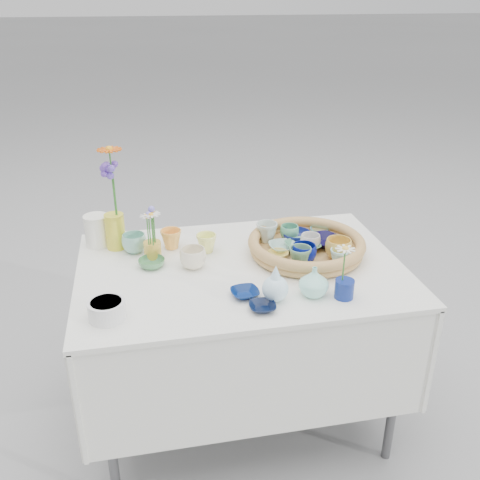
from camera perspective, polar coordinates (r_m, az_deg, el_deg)
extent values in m
plane|color=gray|center=(2.54, 0.09, -18.26)|extent=(80.00, 80.00, 0.00)
imported|color=navy|center=(2.27, 6.03, 0.42)|extent=(0.15, 0.15, 0.04)
imported|color=black|center=(2.24, 8.95, -0.10)|extent=(0.17, 0.17, 0.03)
imported|color=gold|center=(2.13, 10.44, -0.94)|extent=(0.13, 0.13, 0.08)
imported|color=#4F9067|center=(2.18, 6.69, -0.72)|extent=(0.16, 0.16, 0.03)
imported|color=#528164|center=(2.05, 6.43, -1.82)|extent=(0.11, 0.11, 0.08)
imported|color=#96BEAE|center=(2.18, 4.59, -0.74)|extent=(0.12, 0.12, 0.03)
imported|color=#B3C7BC|center=(2.24, 2.88, 0.83)|extent=(0.10, 0.10, 0.08)
imported|color=silver|center=(2.19, 7.51, -0.22)|extent=(0.10, 0.10, 0.07)
imported|color=#6BBBD0|center=(2.35, 8.42, 1.01)|extent=(0.08, 0.08, 0.02)
imported|color=navy|center=(2.08, 6.83, -1.46)|extent=(0.12, 0.12, 0.08)
imported|color=#EBCB62|center=(2.11, 4.07, -1.62)|extent=(0.10, 0.10, 0.03)
imported|color=#A9E4E0|center=(2.08, 10.55, -1.84)|extent=(0.07, 0.07, 0.07)
imported|color=#59AA7E|center=(2.26, 5.29, 0.80)|extent=(0.10, 0.10, 0.06)
imported|color=#F8AA44|center=(2.24, -7.36, 0.10)|extent=(0.11, 0.11, 0.08)
imported|color=#F8FC7E|center=(2.19, -3.60, -0.33)|extent=(0.11, 0.11, 0.08)
imported|color=#4C8B55|center=(2.11, -9.40, -2.45)|extent=(0.11, 0.11, 0.03)
imported|color=beige|center=(2.07, -5.05, -1.94)|extent=(0.12, 0.12, 0.08)
imported|color=navy|center=(1.89, 0.53, -5.68)|extent=(0.11, 0.11, 0.02)
imported|color=#84C4B0|center=(2.23, -11.21, -0.34)|extent=(0.11, 0.11, 0.08)
imported|color=black|center=(1.81, 2.41, -7.16)|extent=(0.10, 0.10, 0.02)
imported|color=#9BEAD7|center=(1.89, 7.89, -4.41)|extent=(0.11, 0.11, 0.11)
cylinder|color=navy|center=(1.90, 11.07, -5.14)|extent=(0.09, 0.09, 0.07)
cylinder|color=yellow|center=(2.26, -13.16, 0.92)|extent=(0.08, 0.08, 0.15)
cylinder|color=gold|center=(2.16, -9.30, -1.09)|extent=(0.08, 0.08, 0.07)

